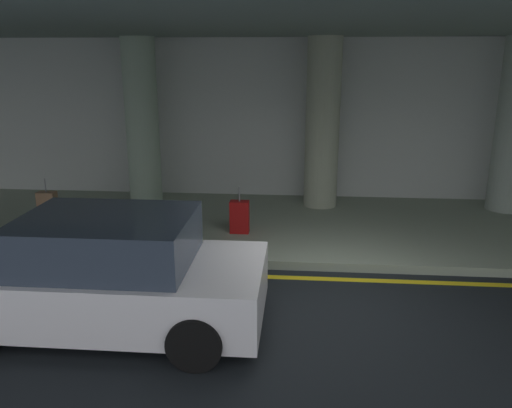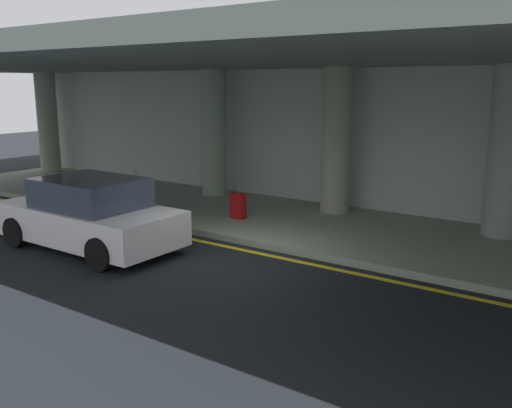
{
  "view_description": "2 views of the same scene",
  "coord_description": "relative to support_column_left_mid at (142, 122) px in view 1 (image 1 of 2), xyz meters",
  "views": [
    {
      "loc": [
        -0.48,
        -6.86,
        3.4
      ],
      "look_at": [
        -1.18,
        1.25,
        1.05
      ],
      "focal_mm": 36.15,
      "sensor_mm": 36.0,
      "label": 1
    },
    {
      "loc": [
        6.39,
        -8.23,
        3.4
      ],
      "look_at": [
        -0.28,
        1.29,
        0.87
      ],
      "focal_mm": 38.96,
      "sensor_mm": 36.0,
      "label": 2
    }
  ],
  "objects": [
    {
      "name": "ground_plane",
      "position": [
        4.0,
        -4.42,
        -1.97
      ],
      "size": [
        60.0,
        60.0,
        0.0
      ],
      "primitive_type": "plane",
      "color": "black"
    },
    {
      "name": "suitcase_upright_secondary",
      "position": [
        -1.54,
        -1.69,
        -1.51
      ],
      "size": [
        0.36,
        0.22,
        0.9
      ],
      "rotation": [
        0.0,
        0.0,
        0.32
      ],
      "color": "#906849",
      "rests_on": "sidewalk"
    },
    {
      "name": "terminal_back_wall",
      "position": [
        4.0,
        0.93,
        -0.07
      ],
      "size": [
        26.0,
        0.3,
        3.8
      ],
      "primitive_type": "cube",
      "color": "#ABB0AD",
      "rests_on": "ground"
    },
    {
      "name": "suitcase_upright_primary",
      "position": [
        2.41,
        -2.03,
        -1.51
      ],
      "size": [
        0.36,
        0.22,
        0.9
      ],
      "rotation": [
        0.0,
        0.0,
        0.09
      ],
      "color": "#9C1111",
      "rests_on": "sidewalk"
    },
    {
      "name": "lane_stripe_yellow",
      "position": [
        4.0,
        -3.72,
        -1.97
      ],
      "size": [
        26.0,
        0.14,
        0.01
      ],
      "primitive_type": "cube",
      "color": "yellow",
      "rests_on": "ground"
    },
    {
      "name": "support_column_center",
      "position": [
        4.0,
        0.0,
        0.0
      ],
      "size": [
        0.74,
        0.74,
        3.65
      ],
      "primitive_type": "cylinder",
      "color": "gray",
      "rests_on": "sidewalk"
    },
    {
      "name": "car_white",
      "position": [
        1.08,
        -5.43,
        -1.26
      ],
      "size": [
        4.1,
        1.92,
        1.5
      ],
      "rotation": [
        0.0,
        0.0,
        0.01
      ],
      "color": "white",
      "rests_on": "ground"
    },
    {
      "name": "sidewalk",
      "position": [
        4.0,
        -1.32,
        -1.9
      ],
      "size": [
        26.0,
        4.2,
        0.15
      ],
      "primitive_type": "cube",
      "color": "gray",
      "rests_on": "ground"
    },
    {
      "name": "ceiling_overhang",
      "position": [
        4.0,
        -1.82,
        1.97
      ],
      "size": [
        28.0,
        13.2,
        0.3
      ],
      "primitive_type": "cube",
      "color": "slate",
      "rests_on": "support_column_far_left"
    },
    {
      "name": "support_column_left_mid",
      "position": [
        0.0,
        0.0,
        0.0
      ],
      "size": [
        0.74,
        0.74,
        3.65
      ],
      "primitive_type": "cylinder",
      "color": "gray",
      "rests_on": "sidewalk"
    }
  ]
}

